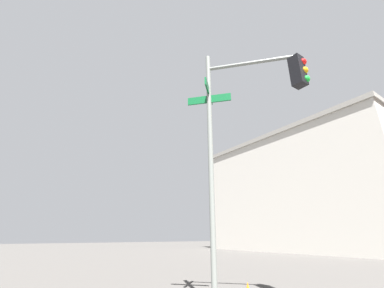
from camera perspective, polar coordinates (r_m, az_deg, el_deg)
traffic_signal_near at (r=6.04m, az=13.47°, el=7.93°), size 2.23×2.04×5.88m
building_stucco at (r=32.29m, az=30.77°, el=-10.75°), size 17.65×21.49×10.64m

